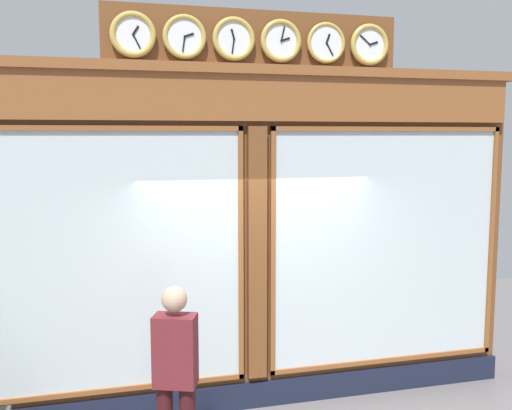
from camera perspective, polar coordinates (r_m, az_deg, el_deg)
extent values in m
cube|color=brown|center=(6.35, -0.35, -3.76)|extent=(6.00, 0.30, 3.57)
cube|color=#191E33|center=(6.70, 0.05, -17.99)|extent=(6.00, 0.08, 0.28)
cube|color=brown|center=(6.07, 0.10, 10.42)|extent=(5.88, 0.08, 0.47)
cube|color=brown|center=(6.12, 0.05, 13.08)|extent=(6.12, 0.20, 0.10)
cube|color=silver|center=(6.76, 12.65, -4.03)|extent=(2.65, 0.02, 2.60)
cube|color=brown|center=(6.63, 13.03, 7.25)|extent=(2.75, 0.04, 0.05)
cube|color=brown|center=(7.11, 12.44, -14.58)|extent=(2.75, 0.04, 0.05)
cube|color=brown|center=(7.46, 21.96, -3.34)|extent=(0.05, 0.04, 2.70)
cube|color=brown|center=(6.24, 1.64, -4.77)|extent=(0.05, 0.04, 2.70)
cube|color=silver|center=(6.01, -14.22, -5.43)|extent=(2.65, 0.02, 2.60)
cube|color=brown|center=(5.86, -14.60, 7.28)|extent=(2.75, 0.04, 0.05)
cube|color=brown|center=(6.40, -13.85, -17.13)|extent=(2.75, 0.04, 0.05)
cube|color=brown|center=(6.15, -1.50, -4.94)|extent=(0.05, 0.04, 2.70)
cube|color=brown|center=(6.20, 0.07, -4.84)|extent=(0.20, 0.10, 2.70)
cube|color=brown|center=(6.19, -0.05, 15.71)|extent=(3.09, 0.06, 0.62)
cylinder|color=white|center=(6.54, 11.01, 15.11)|extent=(0.35, 0.02, 0.35)
torus|color=gold|center=(6.54, 11.03, 15.11)|extent=(0.44, 0.06, 0.44)
cube|color=black|center=(6.55, 11.44, 15.22)|extent=(0.10, 0.01, 0.05)
cube|color=black|center=(6.51, 10.61, 15.57)|extent=(0.12, 0.01, 0.10)
sphere|color=black|center=(6.53, 11.09, 15.13)|extent=(0.02, 0.02, 0.02)
cylinder|color=white|center=(6.35, 6.86, 15.44)|extent=(0.35, 0.02, 0.35)
torus|color=gold|center=(6.34, 6.87, 15.45)|extent=(0.42, 0.04, 0.42)
cube|color=black|center=(6.35, 7.06, 15.85)|extent=(0.05, 0.01, 0.10)
cube|color=black|center=(6.34, 7.22, 14.87)|extent=(0.08, 0.01, 0.13)
sphere|color=black|center=(6.33, 6.92, 15.47)|extent=(0.02, 0.02, 0.02)
cylinder|color=white|center=(6.18, 2.44, 15.72)|extent=(0.35, 0.02, 0.35)
torus|color=gold|center=(6.18, 2.45, 15.72)|extent=(0.44, 0.06, 0.44)
cube|color=black|center=(6.19, 2.90, 15.85)|extent=(0.10, 0.01, 0.05)
cube|color=black|center=(6.19, 2.64, 16.39)|extent=(0.05, 0.01, 0.15)
sphere|color=black|center=(6.17, 2.50, 15.74)|extent=(0.02, 0.02, 0.02)
cylinder|color=white|center=(6.06, -2.19, 15.91)|extent=(0.35, 0.02, 0.35)
torus|color=gold|center=(6.05, -2.18, 15.91)|extent=(0.43, 0.06, 0.43)
cube|color=black|center=(6.05, -2.28, 16.36)|extent=(0.04, 0.01, 0.10)
cube|color=black|center=(6.03, -2.25, 15.24)|extent=(0.03, 0.01, 0.15)
sphere|color=black|center=(6.04, -2.15, 15.93)|extent=(0.02, 0.02, 0.02)
cylinder|color=white|center=(5.97, -7.00, 16.00)|extent=(0.35, 0.02, 0.35)
torus|color=gold|center=(5.96, -7.00, 16.00)|extent=(0.43, 0.05, 0.43)
cube|color=black|center=(5.96, -6.54, 16.17)|extent=(0.10, 0.01, 0.05)
cube|color=black|center=(5.94, -7.08, 15.32)|extent=(0.03, 0.01, 0.15)
sphere|color=black|center=(5.95, -6.98, 16.03)|extent=(0.02, 0.02, 0.02)
cylinder|color=white|center=(5.92, -11.93, 15.98)|extent=(0.35, 0.02, 0.35)
torus|color=gold|center=(5.91, -11.92, 15.99)|extent=(0.44, 0.06, 0.44)
cube|color=black|center=(5.91, -11.66, 16.39)|extent=(0.07, 0.01, 0.09)
cube|color=black|center=(5.90, -11.56, 15.38)|extent=(0.08, 0.01, 0.14)
sphere|color=black|center=(5.90, -11.92, 16.01)|extent=(0.02, 0.02, 0.02)
cube|color=maroon|center=(5.16, -7.90, -13.90)|extent=(0.42, 0.34, 0.62)
sphere|color=tan|center=(5.02, -7.98, -9.09)|extent=(0.22, 0.22, 0.22)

